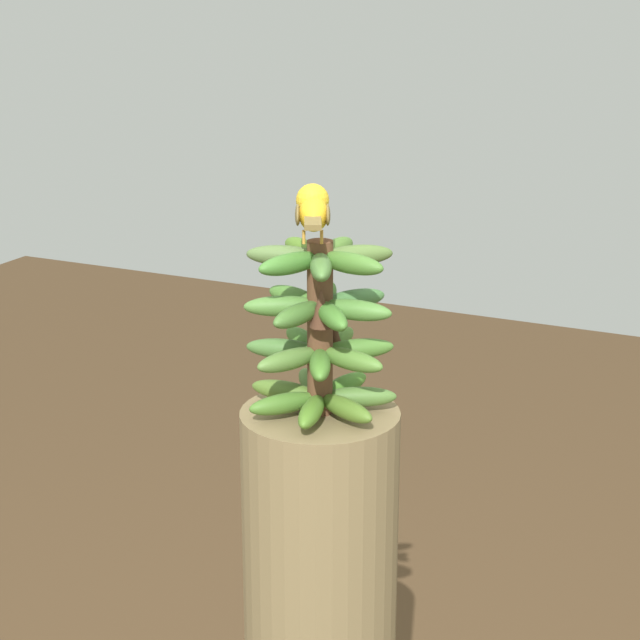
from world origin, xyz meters
TOP-DOWN VIEW (x-y plane):
  - banana_bunch at (0.00, -0.00)m, footprint 0.24×0.24m
  - perched_bird at (-0.01, 0.01)m, footprint 0.18×0.10m

SIDE VIEW (x-z plane):
  - banana_bunch at x=0.00m, z-range 1.09..1.37m
  - perched_bird at x=-0.01m, z-range 1.38..1.46m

